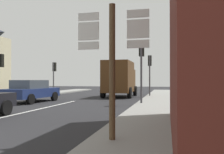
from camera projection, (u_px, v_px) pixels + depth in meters
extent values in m
plane|color=#232326|center=(62.00, 104.00, 14.88)|extent=(80.00, 80.00, 0.00)
cube|color=gray|center=(156.00, 109.00, 11.63)|extent=(2.50, 44.00, 0.14)
cube|color=silver|center=(25.00, 112.00, 10.98)|extent=(0.16, 12.00, 0.01)
cylinder|color=black|center=(6.00, 108.00, 10.05)|extent=(0.22, 0.64, 0.64)
cube|color=navy|center=(32.00, 93.00, 16.10)|extent=(2.09, 4.33, 0.60)
cube|color=#47515B|center=(30.00, 84.00, 15.87)|extent=(1.72, 2.22, 0.55)
cylinder|color=black|center=(33.00, 96.00, 17.65)|extent=(0.27, 0.66, 0.64)
cylinder|color=black|center=(54.00, 96.00, 17.12)|extent=(0.27, 0.66, 0.64)
cylinder|color=black|center=(7.00, 98.00, 15.08)|extent=(0.27, 0.66, 0.64)
cylinder|color=black|center=(31.00, 99.00, 14.55)|extent=(0.27, 0.66, 0.64)
cube|color=#4C2D14|center=(118.00, 77.00, 20.45)|extent=(2.21, 3.71, 2.60)
cube|color=#4C2D14|center=(124.00, 80.00, 22.89)|extent=(2.09, 1.30, 2.00)
cube|color=#47515B|center=(124.00, 72.00, 22.94)|extent=(1.76, 0.10, 0.70)
cylinder|color=black|center=(112.00, 91.00, 23.07)|extent=(0.28, 0.90, 0.90)
cylinder|color=black|center=(135.00, 91.00, 22.58)|extent=(0.28, 0.90, 0.90)
cylinder|color=black|center=(103.00, 92.00, 19.75)|extent=(0.28, 0.90, 0.90)
cylinder|color=black|center=(130.00, 93.00, 19.27)|extent=(0.28, 0.90, 0.90)
cylinder|color=brown|center=(112.00, 75.00, 5.44)|extent=(0.14, 0.14, 3.20)
cube|color=white|center=(88.00, 17.00, 5.64)|extent=(0.50, 0.03, 0.18)
cube|color=black|center=(89.00, 17.00, 5.66)|extent=(0.43, 0.01, 0.13)
cube|color=white|center=(88.00, 31.00, 5.63)|extent=(0.50, 0.03, 0.42)
cube|color=black|center=(89.00, 31.00, 5.65)|extent=(0.43, 0.01, 0.32)
cube|color=white|center=(88.00, 46.00, 5.63)|extent=(0.50, 0.03, 0.18)
cube|color=black|center=(89.00, 46.00, 5.65)|extent=(0.43, 0.01, 0.13)
cube|color=white|center=(138.00, 14.00, 5.38)|extent=(0.50, 0.03, 0.18)
cube|color=black|center=(138.00, 14.00, 5.40)|extent=(0.43, 0.01, 0.13)
cube|color=white|center=(138.00, 29.00, 5.37)|extent=(0.50, 0.03, 0.42)
cube|color=black|center=(138.00, 29.00, 5.39)|extent=(0.43, 0.01, 0.32)
cube|color=white|center=(138.00, 44.00, 5.37)|extent=(0.50, 0.03, 0.18)
cube|color=black|center=(138.00, 44.00, 5.39)|extent=(0.43, 0.01, 0.13)
cylinder|color=#47474C|center=(53.00, 78.00, 24.22)|extent=(0.12, 0.12, 3.26)
cube|color=black|center=(54.00, 67.00, 24.43)|extent=(0.30, 0.28, 0.90)
sphere|color=red|center=(55.00, 64.00, 24.57)|extent=(0.18, 0.18, 0.18)
sphere|color=#3C2303|center=(55.00, 67.00, 24.56)|extent=(0.18, 0.18, 0.18)
sphere|color=black|center=(55.00, 70.00, 24.56)|extent=(0.18, 0.18, 0.18)
cylinder|color=#47474C|center=(150.00, 76.00, 20.66)|extent=(0.12, 0.12, 3.60)
cube|color=black|center=(150.00, 61.00, 20.87)|extent=(0.30, 0.28, 0.90)
sphere|color=red|center=(150.00, 58.00, 21.01)|extent=(0.18, 0.18, 0.18)
sphere|color=#3C2303|center=(150.00, 61.00, 21.01)|extent=(0.18, 0.18, 0.18)
sphere|color=black|center=(150.00, 64.00, 21.01)|extent=(0.18, 0.18, 0.18)
cube|color=black|center=(1.00, 61.00, 16.58)|extent=(0.30, 0.28, 0.90)
sphere|color=red|center=(2.00, 57.00, 16.72)|extent=(0.18, 0.18, 0.18)
sphere|color=#3C2303|center=(2.00, 61.00, 16.71)|extent=(0.18, 0.18, 0.18)
sphere|color=black|center=(2.00, 65.00, 16.71)|extent=(0.18, 0.18, 0.18)
cylinder|color=#47474C|center=(141.00, 73.00, 14.05)|extent=(0.12, 0.12, 3.77)
cube|color=black|center=(142.00, 49.00, 14.27)|extent=(0.30, 0.28, 0.90)
sphere|color=red|center=(142.00, 45.00, 14.41)|extent=(0.18, 0.18, 0.18)
sphere|color=#3C2303|center=(142.00, 49.00, 14.40)|extent=(0.18, 0.18, 0.18)
sphere|color=black|center=(142.00, 54.00, 14.40)|extent=(0.18, 0.18, 0.18)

